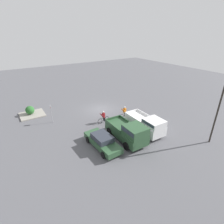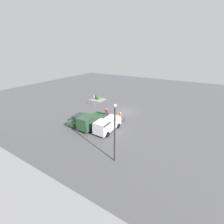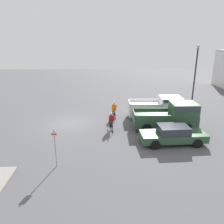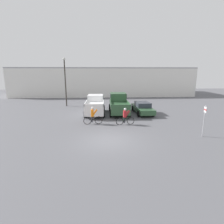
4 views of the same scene
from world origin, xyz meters
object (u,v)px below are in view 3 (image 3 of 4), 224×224
object	(u,v)px
pickup_truck_0	(158,107)
cyclist_0	(111,121)
pickup_truck_1	(171,116)
fire_lane_sign	(55,144)
sedan_0	(173,134)
cyclist_1	(114,110)
lamppost	(195,71)

from	to	relation	value
pickup_truck_0	cyclist_0	bearing A→B (deg)	-58.05
pickup_truck_1	fire_lane_sign	xyz separation A→B (m)	(5.57, -8.51, 0.28)
pickup_truck_1	pickup_truck_0	bearing A→B (deg)	-172.65
pickup_truck_0	sedan_0	size ratio (longest dim) A/B	1.06
pickup_truck_1	fire_lane_sign	distance (m)	10.17
pickup_truck_0	cyclist_0	distance (m)	5.50
cyclist_0	fire_lane_sign	distance (m)	6.51
cyclist_0	fire_lane_sign	bearing A→B (deg)	-32.50
pickup_truck_1	cyclist_1	size ratio (longest dim) A/B	2.95
cyclist_0	pickup_truck_0	bearing A→B (deg)	121.95
sedan_0	lamppost	bearing A→B (deg)	151.71
sedan_0	lamppost	size ratio (longest dim) A/B	0.70
pickup_truck_1	sedan_0	xyz separation A→B (m)	(2.79, -0.62, -0.48)
cyclist_1	pickup_truck_0	bearing A→B (deg)	88.58
lamppost	fire_lane_sign	bearing A→B (deg)	-46.17
pickup_truck_1	cyclist_1	xyz separation A→B (m)	(-2.91, -4.65, -0.36)
sedan_0	lamppost	world-z (taller)	lamppost
pickup_truck_0	pickup_truck_1	distance (m)	2.83
fire_lane_sign	pickup_truck_0	bearing A→B (deg)	135.79
sedan_0	cyclist_0	bearing A→B (deg)	-121.36
pickup_truck_1	lamppost	size ratio (longest dim) A/B	0.78
cyclist_0	lamppost	size ratio (longest dim) A/B	0.26
lamppost	pickup_truck_0	bearing A→B (deg)	-49.62
cyclist_1	fire_lane_sign	world-z (taller)	fire_lane_sign
pickup_truck_1	sedan_0	size ratio (longest dim) A/B	1.11
cyclist_0	lamppost	xyz separation A→B (m)	(-7.22, 9.74, 3.18)
pickup_truck_0	lamppost	size ratio (longest dim) A/B	0.74
pickup_truck_1	fire_lane_sign	bearing A→B (deg)	-56.79
pickup_truck_0	pickup_truck_1	xyz separation A→B (m)	(2.80, 0.36, 0.09)
cyclist_1	lamppost	bearing A→B (deg)	114.20
pickup_truck_1	cyclist_1	bearing A→B (deg)	-122.03
sedan_0	fire_lane_sign	bearing A→B (deg)	-70.58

